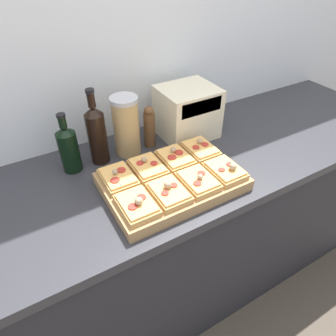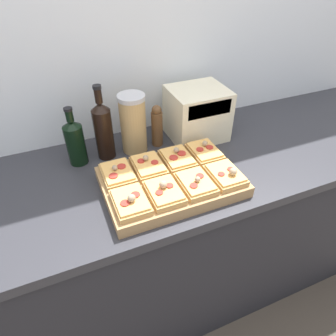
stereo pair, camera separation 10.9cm
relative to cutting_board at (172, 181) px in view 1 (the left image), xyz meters
The scene contains 16 objects.
wall_back 0.57m from the cutting_board, 93.28° to the left, with size 6.00×0.06×2.50m.
kitchen_counter 0.49m from the cutting_board, 102.61° to the left, with size 2.63×0.67×0.91m.
cutting_board is the anchor object (origin of this frame).
pizza_slice_back_left 0.20m from the cutting_board, 156.16° to the left, with size 0.11×0.15×0.05m.
pizza_slice_back_midleft 0.11m from the cutting_board, 126.88° to the left, with size 0.11×0.15×0.05m.
pizza_slice_back_midright 0.11m from the cutting_board, 53.10° to the left, with size 0.11×0.15×0.05m.
pizza_slice_back_right 0.20m from the cutting_board, 23.95° to the left, with size 0.11×0.15×0.05m.
pizza_slice_front_left 0.20m from the cutting_board, 155.96° to the right, with size 0.11×0.15×0.05m.
pizza_slice_front_midleft 0.10m from the cutting_board, 127.12° to the right, with size 0.11×0.15×0.06m.
pizza_slice_front_midright 0.10m from the cutting_board, 53.08° to the right, with size 0.11×0.15×0.05m.
pizza_slice_front_right 0.20m from the cutting_board, 24.10° to the right, with size 0.11×0.15×0.06m.
olive_oil_bottle 0.41m from the cutting_board, 135.20° to the left, with size 0.07×0.07×0.24m.
wine_bottle 0.35m from the cutting_board, 121.04° to the left, with size 0.07×0.07×0.31m.
grain_jar_tall 0.31m from the cutting_board, 99.54° to the left, with size 0.11×0.11×0.25m.
pepper_mill 0.30m from the cutting_board, 78.92° to the left, with size 0.05×0.05×0.19m.
toaster_oven 0.39m from the cutting_board, 49.13° to the left, with size 0.27×0.21×0.23m.
Camera 1 is at (-0.40, -0.52, 1.65)m, focal length 32.00 mm.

